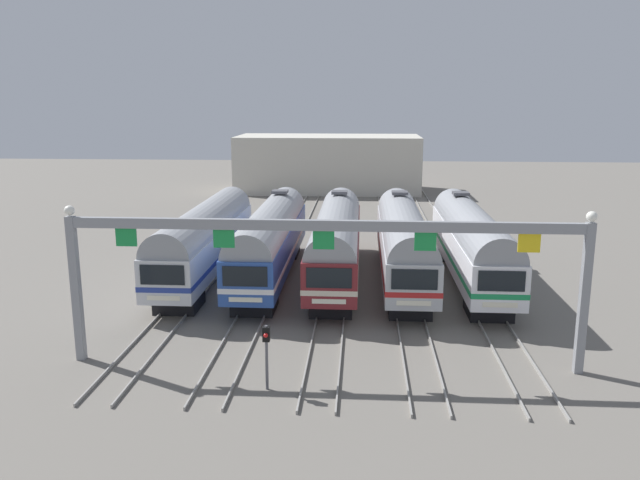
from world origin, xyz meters
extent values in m
plane|color=slate|center=(0.00, 0.00, 0.00)|extent=(160.00, 160.00, 0.00)
cube|color=gray|center=(-9.16, 17.00, 0.07)|extent=(0.07, 70.00, 0.15)
cube|color=gray|center=(-7.72, 17.00, 0.07)|extent=(0.07, 70.00, 0.15)
cube|color=gray|center=(-4.94, 17.00, 0.07)|extent=(0.07, 70.00, 0.15)
cube|color=gray|center=(-3.50, 17.00, 0.07)|extent=(0.07, 70.00, 0.15)
cube|color=gray|center=(-0.72, 17.00, 0.07)|extent=(0.07, 70.00, 0.15)
cube|color=gray|center=(0.72, 17.00, 0.07)|extent=(0.07, 70.00, 0.15)
cube|color=gray|center=(3.50, 17.00, 0.07)|extent=(0.07, 70.00, 0.15)
cube|color=gray|center=(4.94, 17.00, 0.07)|extent=(0.07, 70.00, 0.15)
cube|color=gray|center=(7.72, 17.00, 0.07)|extent=(0.07, 70.00, 0.15)
cube|color=gray|center=(9.16, 17.00, 0.07)|extent=(0.07, 70.00, 0.15)
cube|color=silver|center=(-8.44, 0.00, 2.23)|extent=(2.85, 18.00, 2.35)
cube|color=navy|center=(-8.44, 0.00, 1.87)|extent=(2.88, 18.02, 0.28)
cylinder|color=gray|center=(-8.44, 0.00, 3.40)|extent=(2.74, 17.64, 2.74)
cube|color=black|center=(-8.44, -9.02, 2.70)|extent=(2.28, 0.06, 1.03)
cube|color=silver|center=(-8.44, -9.02, 1.47)|extent=(1.71, 0.05, 0.24)
cube|color=black|center=(-8.44, -6.30, 0.53)|extent=(2.28, 2.60, 1.05)
cube|color=black|center=(-8.44, 6.30, 0.53)|extent=(2.28, 2.60, 1.05)
cube|color=#284C9E|center=(-4.22, 0.00, 2.23)|extent=(2.85, 18.00, 2.35)
cube|color=white|center=(-4.22, 0.00, 1.87)|extent=(2.88, 18.02, 0.28)
cylinder|color=gray|center=(-4.22, 0.00, 3.40)|extent=(2.74, 17.64, 2.74)
cube|color=black|center=(-4.22, -9.02, 2.70)|extent=(2.28, 0.06, 1.03)
cube|color=silver|center=(-4.22, -9.02, 1.47)|extent=(1.71, 0.05, 0.24)
cube|color=black|center=(-4.22, -6.30, 0.53)|extent=(2.28, 2.60, 1.05)
cube|color=black|center=(-4.22, 6.30, 0.53)|extent=(2.28, 2.60, 1.05)
cube|color=#4C4C51|center=(-4.22, 5.04, 4.95)|extent=(1.10, 1.10, 0.20)
cube|color=maroon|center=(0.00, 0.00, 2.23)|extent=(2.85, 18.00, 2.35)
cube|color=beige|center=(0.00, 0.00, 1.87)|extent=(2.88, 18.02, 0.28)
cylinder|color=gray|center=(0.00, 0.00, 3.40)|extent=(2.74, 17.64, 2.74)
cube|color=black|center=(0.00, -9.02, 2.70)|extent=(2.28, 0.06, 1.03)
cube|color=silver|center=(0.00, -9.02, 1.47)|extent=(1.71, 0.05, 0.24)
cube|color=black|center=(0.00, -6.30, 0.53)|extent=(2.28, 2.60, 1.05)
cube|color=black|center=(0.00, 6.30, 0.53)|extent=(2.28, 2.60, 1.05)
cube|color=#4C4C51|center=(0.00, 5.04, 4.95)|extent=(1.10, 1.10, 0.20)
cube|color=#B2B5BA|center=(4.22, 0.00, 2.23)|extent=(2.85, 18.00, 2.35)
cube|color=#B21E1E|center=(4.22, 0.00, 1.87)|extent=(2.88, 18.02, 0.28)
cylinder|color=gray|center=(4.22, 0.00, 3.40)|extent=(2.74, 17.64, 2.74)
cube|color=black|center=(4.22, -9.02, 2.70)|extent=(2.28, 0.06, 1.03)
cube|color=silver|center=(4.22, -9.02, 1.47)|extent=(1.71, 0.05, 0.24)
cube|color=black|center=(4.22, -6.30, 0.53)|extent=(2.28, 2.60, 1.05)
cube|color=black|center=(4.22, 6.30, 0.53)|extent=(2.28, 2.60, 1.05)
cube|color=#4C4C51|center=(4.22, 5.04, 4.95)|extent=(1.10, 1.10, 0.20)
cube|color=white|center=(8.44, 0.00, 2.23)|extent=(2.85, 18.00, 2.35)
cube|color=#198C4C|center=(8.44, 0.00, 1.87)|extent=(2.88, 18.02, 0.28)
cylinder|color=gray|center=(8.44, 0.00, 3.40)|extent=(2.74, 17.64, 2.74)
cube|color=black|center=(8.44, -9.02, 2.70)|extent=(2.28, 0.06, 1.03)
cube|color=silver|center=(8.44, -9.02, 1.47)|extent=(1.71, 0.05, 0.24)
cube|color=black|center=(8.44, -6.30, 0.53)|extent=(2.28, 2.60, 1.05)
cube|color=black|center=(8.44, 6.30, 0.53)|extent=(2.28, 2.60, 1.05)
cube|color=#4C4C51|center=(8.44, 5.04, 4.95)|extent=(1.10, 1.10, 0.20)
cube|color=gray|center=(-10.84, -13.50, 3.25)|extent=(0.36, 0.36, 6.50)
cube|color=gray|center=(10.84, -13.50, 3.25)|extent=(0.36, 0.36, 6.50)
cube|color=gray|center=(0.00, -13.50, 6.25)|extent=(21.68, 0.32, 0.44)
cube|color=#198C3F|center=(-8.44, -13.50, 5.63)|extent=(0.90, 0.08, 0.80)
cube|color=#198C3F|center=(-4.22, -13.50, 5.63)|extent=(0.90, 0.08, 0.80)
cube|color=#198C3F|center=(0.00, -13.50, 5.63)|extent=(0.90, 0.08, 0.80)
cube|color=#198C3F|center=(4.22, -13.50, 5.63)|extent=(0.90, 0.08, 0.80)
cube|color=yellow|center=(8.44, -13.50, 5.63)|extent=(0.90, 0.08, 0.80)
sphere|color=white|center=(-10.84, -13.50, 6.75)|extent=(0.44, 0.44, 0.44)
sphere|color=white|center=(10.84, -13.50, 6.75)|extent=(0.44, 0.44, 0.44)
cylinder|color=#59595E|center=(-2.11, -15.97, 1.35)|extent=(0.12, 0.12, 2.70)
cube|color=black|center=(-2.11, -15.97, 2.35)|extent=(0.28, 0.24, 0.60)
sphere|color=red|center=(-2.11, -16.11, 2.35)|extent=(0.18, 0.18, 0.18)
cube|color=beige|center=(-2.66, 40.40, 3.43)|extent=(22.49, 10.00, 6.87)
camera|label=1|loc=(1.57, -39.46, 11.41)|focal=35.82mm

